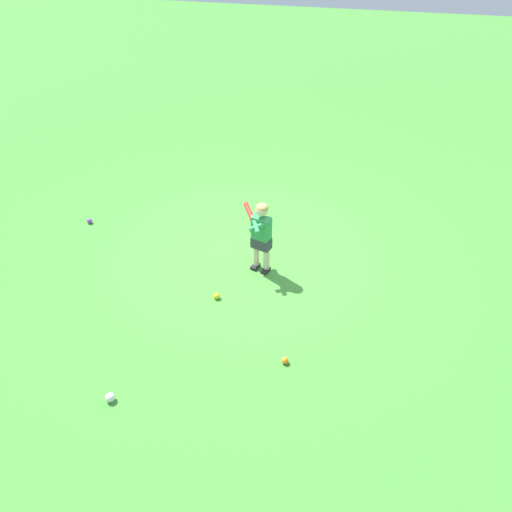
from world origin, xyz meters
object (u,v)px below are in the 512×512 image
play_ball_behind_batter (217,296)px  play_ball_far_left (285,361)px  child_batter (261,231)px  play_ball_near_batter (110,397)px  play_ball_center_lawn (90,221)px

play_ball_behind_batter → play_ball_far_left: play_ball_behind_batter is taller
child_batter → play_ball_far_left: 1.88m
play_ball_near_batter → play_ball_far_left: (-1.70, -0.97, -0.01)m
child_batter → play_ball_center_lawn: child_batter is taller
play_ball_behind_batter → play_ball_near_batter: bearing=72.1°
play_ball_behind_batter → play_ball_far_left: (-1.11, 0.87, -0.00)m
play_ball_near_batter → play_ball_center_lawn: 3.68m
child_batter → play_ball_behind_batter: child_batter is taller
child_batter → play_ball_behind_batter: size_ratio=12.38×
play_ball_near_batter → play_ball_center_lawn: bearing=-56.9°
child_batter → play_ball_behind_batter: (0.41, 0.77, -0.61)m
play_ball_near_batter → play_ball_behind_batter: (-0.59, -1.84, -0.01)m
play_ball_behind_batter → child_batter: bearing=-118.0°
child_batter → play_ball_near_batter: bearing=69.0°
play_ball_near_batter → play_ball_far_left: 1.96m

